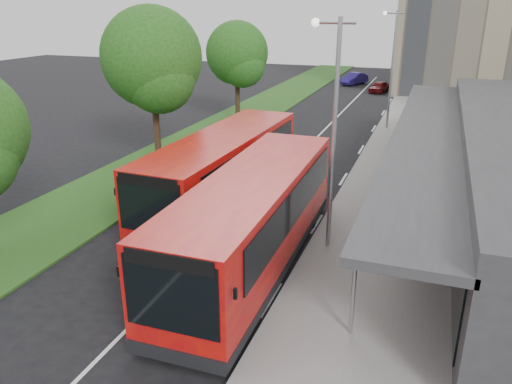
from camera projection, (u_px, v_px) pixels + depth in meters
ground at (202, 254)px, 18.12m from camera, size 120.00×120.00×0.00m
pavement at (410, 137)px, 33.79m from camera, size 5.00×80.00×0.15m
grass_verge at (233, 123)px, 37.93m from camera, size 5.00×80.00×0.10m
lane_centre_line at (306, 149)px, 31.32m from camera, size 0.12×70.00×0.01m
kerb_dashes at (368, 138)px, 33.79m from camera, size 0.12×56.00×0.01m
tree_mid at (152, 64)px, 26.37m from camera, size 5.32×5.32×8.55m
tree_far at (237, 57)px, 37.18m from camera, size 4.64×4.64×7.46m
lamp_post_near at (332, 123)px, 16.91m from camera, size 1.44×0.28×8.00m
lamp_post_far at (391, 63)px, 34.51m from camera, size 1.44×0.28×8.00m
bus_main at (253, 220)px, 16.79m from camera, size 3.13×11.58×3.27m
bus_second at (223, 171)px, 21.82m from camera, size 3.36×11.57×3.25m
litter_bin at (388, 175)px, 24.87m from camera, size 0.51×0.51×0.78m
bollard at (404, 132)px, 33.07m from camera, size 0.16×0.16×0.86m
car_near at (379, 87)px, 51.22m from camera, size 2.06×3.55×1.14m
car_far at (354, 79)px, 56.32m from camera, size 2.79×4.14×1.29m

